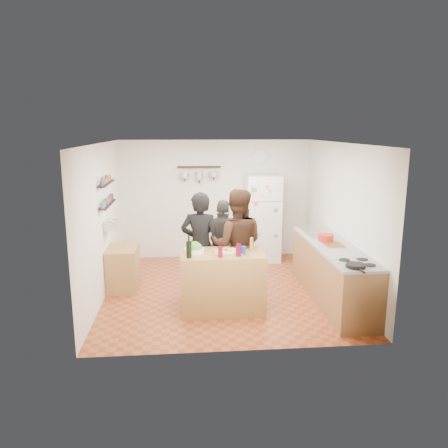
{
  "coord_description": "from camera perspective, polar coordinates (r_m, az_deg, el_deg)",
  "views": [
    {
      "loc": [
        -0.64,
        -7.07,
        2.73
      ],
      "look_at": [
        0.0,
        0.1,
        1.15
      ],
      "focal_mm": 35.0,
      "sensor_mm": 36.0,
      "label": 1
    }
  ],
  "objects": [
    {
      "name": "prep_island",
      "position": [
        6.69,
        -0.22,
        -7.5
      ],
      "size": [
        1.25,
        0.72,
        0.91
      ],
      "primitive_type": "cube",
      "color": "olive",
      "rests_on": "floor"
    },
    {
      "name": "pizza",
      "position": [
        6.53,
        0.49,
        -3.54
      ],
      "size": [
        0.34,
        0.34,
        0.02
      ],
      "primitive_type": "cylinder",
      "color": "#D3C18B",
      "rests_on": "pizza_board"
    },
    {
      "name": "wine_glass_far",
      "position": [
        6.36,
        1.91,
        -3.41
      ],
      "size": [
        0.08,
        0.08,
        0.18
      ],
      "primitive_type": "cylinder",
      "color": "#53071F",
      "rests_on": "prep_island"
    },
    {
      "name": "spice_shelf_lower",
      "position": [
        7.49,
        -14.96,
        2.5
      ],
      "size": [
        0.12,
        1.0,
        0.02
      ],
      "primitive_type": "cube",
      "color": "black",
      "rests_on": "left_wall"
    },
    {
      "name": "person_back",
      "position": [
        7.55,
        -0.02,
        -2.64
      ],
      "size": [
        0.98,
        0.63,
        1.55
      ],
      "primitive_type": "imported",
      "rotation": [
        0.0,
        0.0,
        2.84
      ],
      "color": "#2C2A27",
      "rests_on": "floor"
    },
    {
      "name": "wine_glass_near",
      "position": [
        6.3,
        -0.49,
        -3.66
      ],
      "size": [
        0.07,
        0.07,
        0.16
      ],
      "primitive_type": "cylinder",
      "color": "maroon",
      "rests_on": "prep_island"
    },
    {
      "name": "salad_bowl",
      "position": [
        6.57,
        -3.92,
        -3.46
      ],
      "size": [
        0.3,
        0.3,
        0.06
      ],
      "primitive_type": "cylinder",
      "color": "white",
      "rests_on": "prep_island"
    },
    {
      "name": "room_shell",
      "position": [
        7.63,
        -0.19,
        1.2
      ],
      "size": [
        4.2,
        4.2,
        4.2
      ],
      "color": "brown",
      "rests_on": "ground"
    },
    {
      "name": "counter_run",
      "position": [
        7.3,
        13.97,
        -6.22
      ],
      "size": [
        0.63,
        2.63,
        0.9
      ],
      "primitive_type": "cube",
      "color": "#9E7042",
      "rests_on": "floor"
    },
    {
      "name": "skillet",
      "position": [
        6.08,
        16.82,
        -5.24
      ],
      "size": [
        0.26,
        0.26,
        0.05
      ],
      "primitive_type": "cylinder",
      "color": "black",
      "rests_on": "stove_top"
    },
    {
      "name": "salt_canister",
      "position": [
        6.45,
        2.53,
        -3.47
      ],
      "size": [
        0.07,
        0.07,
        0.12
      ],
      "primitive_type": "cylinder",
      "color": "navy",
      "rests_on": "prep_island"
    },
    {
      "name": "pot_rack",
      "position": [
        9.11,
        -3.28,
        7.45
      ],
      "size": [
        0.9,
        0.04,
        0.04
      ],
      "primitive_type": "cube",
      "color": "black",
      "rests_on": "back_wall"
    },
    {
      "name": "side_table",
      "position": [
        7.81,
        -13.01,
        -5.58
      ],
      "size": [
        0.5,
        0.8,
        0.73
      ],
      "primitive_type": "cube",
      "color": "#A67F45",
      "rests_on": "floor"
    },
    {
      "name": "red_bowl",
      "position": [
        7.38,
        13.14,
        -1.73
      ],
      "size": [
        0.25,
        0.25,
        0.11
      ],
      "primitive_type": "cylinder",
      "color": "#B01F14",
      "rests_on": "counter_run"
    },
    {
      "name": "spice_shelf_upper",
      "position": [
        7.44,
        -15.11,
        5.15
      ],
      "size": [
        0.12,
        1.0,
        0.02
      ],
      "primitive_type": "cube",
      "color": "black",
      "rests_on": "left_wall"
    },
    {
      "name": "sink",
      "position": [
        7.95,
        12.18,
        -1.11
      ],
      "size": [
        0.5,
        0.8,
        0.03
      ],
      "primitive_type": "cube",
      "color": "silver",
      "rests_on": "counter_run"
    },
    {
      "name": "person_left",
      "position": [
        7.05,
        -3.09,
        -2.85
      ],
      "size": [
        0.72,
        0.55,
        1.76
      ],
      "primitive_type": "imported",
      "rotation": [
        0.0,
        0.0,
        2.92
      ],
      "color": "black",
      "rests_on": "floor"
    },
    {
      "name": "stove_top",
      "position": [
        6.31,
        16.97,
        -4.95
      ],
      "size": [
        0.6,
        0.62,
        0.02
      ],
      "primitive_type": "cube",
      "color": "white",
      "rests_on": "counter_run"
    },
    {
      "name": "person_center",
      "position": [
        7.0,
        1.68,
        -2.75
      ],
      "size": [
        0.97,
        0.81,
        1.81
      ],
      "primitive_type": "imported",
      "rotation": [
        0.0,
        0.0,
        2.99
      ],
      "color": "black",
      "rests_on": "floor"
    },
    {
      "name": "wall_clock",
      "position": [
        9.31,
        4.81,
        8.77
      ],
      "size": [
        0.3,
        0.03,
        0.3
      ],
      "primitive_type": "cylinder",
      "rotation": [
        1.57,
        0.0,
        0.0
      ],
      "color": "silver",
      "rests_on": "back_wall"
    },
    {
      "name": "produce_basket",
      "position": [
        7.55,
        -14.59,
        -0.11
      ],
      "size": [
        0.18,
        0.35,
        0.14
      ],
      "primitive_type": "cube",
      "color": "silver",
      "rests_on": "left_wall"
    },
    {
      "name": "cutting_board",
      "position": [
        7.15,
        14.2,
        -2.76
      ],
      "size": [
        0.3,
        0.4,
        0.02
      ],
      "primitive_type": "cube",
      "color": "#906034",
      "rests_on": "counter_run"
    },
    {
      "name": "pizza_board",
      "position": [
        6.54,
        0.49,
        -3.7
      ],
      "size": [
        0.42,
        0.34,
        0.02
      ],
      "primitive_type": "cube",
      "color": "olive",
      "rests_on": "prep_island"
    },
    {
      "name": "pepper_mill",
      "position": [
        6.63,
        3.62,
        -2.83
      ],
      "size": [
        0.05,
        0.05,
        0.17
      ],
      "primitive_type": "cylinder",
      "color": "olive",
      "rests_on": "prep_island"
    },
    {
      "name": "fridge",
      "position": [
        9.15,
        5.02,
        0.79
      ],
      "size": [
        0.7,
        0.68,
        1.8
      ],
      "primitive_type": "cube",
      "color": "white",
      "rests_on": "floor"
    },
    {
      "name": "wine_bottle",
      "position": [
        6.29,
        -4.6,
        -3.36
      ],
      "size": [
        0.08,
        0.08,
        0.24
      ],
      "primitive_type": "cylinder",
      "color": "black",
      "rests_on": "prep_island"
    }
  ]
}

